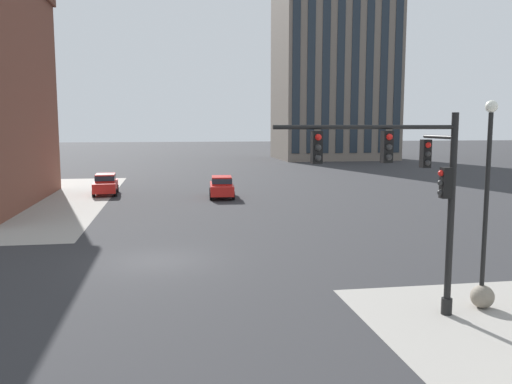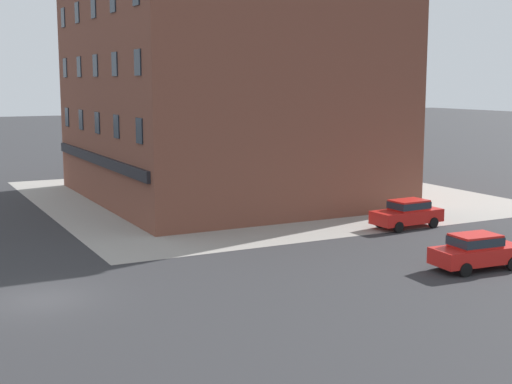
# 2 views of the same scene
# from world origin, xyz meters

# --- Properties ---
(ground_plane) EXTENTS (320.00, 320.00, 0.00)m
(ground_plane) POSITION_xyz_m (0.00, 0.00, 0.00)
(ground_plane) COLOR #2D2D30
(traffic_signal_main) EXTENTS (5.46, 2.09, 5.98)m
(traffic_signal_main) POSITION_xyz_m (7.61, -7.55, 3.93)
(traffic_signal_main) COLOR black
(traffic_signal_main) RESTS_ON ground
(bollard_sphere_curb_a) EXTENTS (0.72, 0.72, 0.72)m
(bollard_sphere_curb_a) POSITION_xyz_m (10.02, -7.41, 0.36)
(bollard_sphere_curb_a) COLOR gray
(bollard_sphere_curb_a) RESTS_ON ground
(street_lamp_corner_near) EXTENTS (0.36, 0.36, 6.35)m
(street_lamp_corner_near) POSITION_xyz_m (10.00, -7.37, 3.90)
(street_lamp_corner_near) COLOR black
(street_lamp_corner_near) RESTS_ON ground
(car_main_northbound_near) EXTENTS (2.04, 4.48, 1.68)m
(car_main_northbound_near) POSITION_xyz_m (-4.60, 22.36, 0.92)
(car_main_northbound_near) COLOR red
(car_main_northbound_near) RESTS_ON ground
(car_main_southbound_near) EXTENTS (2.12, 4.51, 1.68)m
(car_main_southbound_near) POSITION_xyz_m (4.53, 18.97, 0.92)
(car_main_southbound_near) COLOR red
(car_main_southbound_near) RESTS_ON ground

